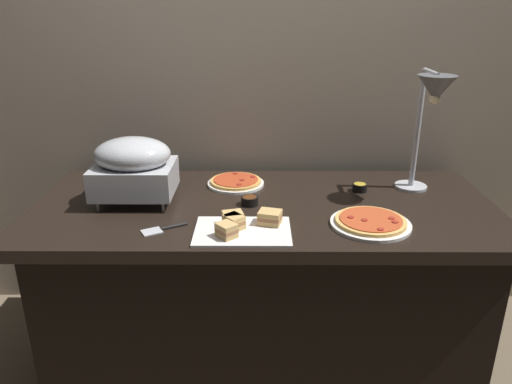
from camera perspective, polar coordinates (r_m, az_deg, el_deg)
ground_plane at (r=2.41m, az=0.78°, el=-18.26°), size 8.00×8.00×0.00m
back_wall at (r=2.38m, az=0.83°, el=13.21°), size 4.40×0.04×2.40m
buffet_table at (r=2.18m, az=0.83°, el=-10.44°), size 1.90×0.84×0.76m
chafing_dish at (r=2.05m, az=-14.11°, el=2.92°), size 0.32×0.26×0.27m
heat_lamp at (r=2.07m, az=19.82°, el=9.88°), size 0.15×0.30×0.53m
pizza_plate_front at (r=1.86m, az=13.24°, el=-3.46°), size 0.30×0.30×0.03m
pizza_plate_center at (r=2.21m, az=-2.37°, el=1.15°), size 0.25×0.25×0.03m
sandwich_platter at (r=1.76m, az=-1.50°, el=-4.02°), size 0.35×0.24×0.06m
sauce_cup_near at (r=1.99m, az=-0.75°, el=-0.99°), size 0.07×0.07×0.04m
sauce_cup_far at (r=2.18m, az=12.02°, el=0.56°), size 0.06×0.06×0.03m
serving_spatula at (r=1.81m, az=-10.85°, el=-4.27°), size 0.17×0.11×0.01m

